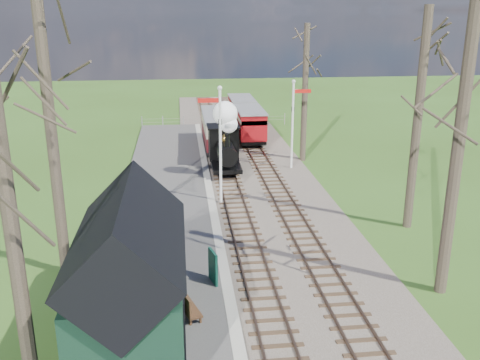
{
  "coord_description": "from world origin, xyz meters",
  "views": [
    {
      "loc": [
        -2.7,
        -10.38,
        9.75
      ],
      "look_at": [
        0.2,
        15.08,
        1.6
      ],
      "focal_mm": 40.0,
      "sensor_mm": 36.0,
      "label": 1
    }
  ],
  "objects_px": {
    "locomotive": "(225,141)",
    "bench": "(185,303)",
    "station_shed": "(131,277)",
    "sign_board": "(213,267)",
    "red_carriage_a": "(250,124)",
    "red_carriage_b": "(242,111)",
    "semaphore_near": "(219,137)",
    "semaphore_far": "(294,118)",
    "person": "(179,288)",
    "coach": "(218,129)"
  },
  "relations": [
    {
      "from": "red_carriage_b",
      "to": "sign_board",
      "type": "relative_size",
      "value": 4.02
    },
    {
      "from": "sign_board",
      "to": "semaphore_near",
      "type": "bearing_deg",
      "value": 84.07
    },
    {
      "from": "coach",
      "to": "person",
      "type": "xyz_separation_m",
      "value": [
        -2.91,
        -21.85,
        -0.67
      ]
    },
    {
      "from": "coach",
      "to": "red_carriage_b",
      "type": "distance_m",
      "value": 7.79
    },
    {
      "from": "coach",
      "to": "bench",
      "type": "distance_m",
      "value": 22.59
    },
    {
      "from": "red_carriage_b",
      "to": "sign_board",
      "type": "height_order",
      "value": "red_carriage_b"
    },
    {
      "from": "station_shed",
      "to": "coach",
      "type": "bearing_deg",
      "value": 79.66
    },
    {
      "from": "semaphore_near",
      "to": "semaphore_far",
      "type": "relative_size",
      "value": 1.09
    },
    {
      "from": "semaphore_near",
      "to": "sign_board",
      "type": "relative_size",
      "value": 5.03
    },
    {
      "from": "station_shed",
      "to": "locomotive",
      "type": "bearing_deg",
      "value": 76.24
    },
    {
      "from": "station_shed",
      "to": "semaphore_near",
      "type": "distance_m",
      "value": 12.58
    },
    {
      "from": "locomotive",
      "to": "red_carriage_b",
      "type": "bearing_deg",
      "value": 78.98
    },
    {
      "from": "locomotive",
      "to": "person",
      "type": "relative_size",
      "value": 3.38
    },
    {
      "from": "locomotive",
      "to": "coach",
      "type": "distance_m",
      "value": 6.09
    },
    {
      "from": "red_carriage_b",
      "to": "person",
      "type": "distance_m",
      "value": 29.72
    },
    {
      "from": "red_carriage_a",
      "to": "red_carriage_b",
      "type": "bearing_deg",
      "value": 90.0
    },
    {
      "from": "locomotive",
      "to": "semaphore_near",
      "type": "bearing_deg",
      "value": -97.85
    },
    {
      "from": "person",
      "to": "bench",
      "type": "bearing_deg",
      "value": -140.94
    },
    {
      "from": "coach",
      "to": "red_carriage_a",
      "type": "bearing_deg",
      "value": 35.33
    },
    {
      "from": "locomotive",
      "to": "person",
      "type": "xyz_separation_m",
      "value": [
        -2.9,
        -15.79,
        -1.23
      ]
    },
    {
      "from": "red_carriage_a",
      "to": "semaphore_near",
      "type": "bearing_deg",
      "value": -104.11
    },
    {
      "from": "semaphore_far",
      "to": "person",
      "type": "bearing_deg",
      "value": -114.08
    },
    {
      "from": "locomotive",
      "to": "bench",
      "type": "height_order",
      "value": "locomotive"
    },
    {
      "from": "station_shed",
      "to": "sign_board",
      "type": "relative_size",
      "value": 5.1
    },
    {
      "from": "red_carriage_a",
      "to": "red_carriage_b",
      "type": "distance_m",
      "value": 5.5
    },
    {
      "from": "semaphore_far",
      "to": "locomotive",
      "type": "xyz_separation_m",
      "value": [
        -4.39,
        -0.51,
        -1.24
      ]
    },
    {
      "from": "bench",
      "to": "person",
      "type": "relative_size",
      "value": 1.19
    },
    {
      "from": "red_carriage_b",
      "to": "person",
      "type": "relative_size",
      "value": 3.66
    },
    {
      "from": "semaphore_near",
      "to": "semaphore_far",
      "type": "distance_m",
      "value": 7.91
    },
    {
      "from": "locomotive",
      "to": "bench",
      "type": "distance_m",
      "value": 16.63
    },
    {
      "from": "station_shed",
      "to": "bench",
      "type": "xyz_separation_m",
      "value": [
        1.56,
        1.16,
        -1.65
      ]
    },
    {
      "from": "semaphore_near",
      "to": "red_carriage_a",
      "type": "height_order",
      "value": "semaphore_near"
    },
    {
      "from": "red_carriage_b",
      "to": "person",
      "type": "height_order",
      "value": "red_carriage_b"
    },
    {
      "from": "red_carriage_b",
      "to": "sign_board",
      "type": "distance_m",
      "value": 27.98
    },
    {
      "from": "semaphore_far",
      "to": "coach",
      "type": "distance_m",
      "value": 7.3
    },
    {
      "from": "semaphore_far",
      "to": "locomotive",
      "type": "distance_m",
      "value": 4.59
    },
    {
      "from": "station_shed",
      "to": "red_carriage_a",
      "type": "height_order",
      "value": "station_shed"
    },
    {
      "from": "coach",
      "to": "semaphore_far",
      "type": "bearing_deg",
      "value": -51.8
    },
    {
      "from": "sign_board",
      "to": "coach",
      "type": "bearing_deg",
      "value": 85.28
    },
    {
      "from": "station_shed",
      "to": "locomotive",
      "type": "distance_m",
      "value": 18.01
    },
    {
      "from": "semaphore_near",
      "to": "semaphore_far",
      "type": "xyz_separation_m",
      "value": [
        5.14,
        6.0,
        -0.27
      ]
    },
    {
      "from": "semaphore_near",
      "to": "bench",
      "type": "xyz_separation_m",
      "value": [
        -1.97,
        -10.85,
        -3.0
      ]
    },
    {
      "from": "semaphore_near",
      "to": "coach",
      "type": "distance_m",
      "value": 11.77
    },
    {
      "from": "semaphore_near",
      "to": "bench",
      "type": "bearing_deg",
      "value": -100.28
    },
    {
      "from": "sign_board",
      "to": "bench",
      "type": "relative_size",
      "value": 0.76
    },
    {
      "from": "semaphore_far",
      "to": "red_carriage_b",
      "type": "distance_m",
      "value": 13.16
    },
    {
      "from": "semaphore_far",
      "to": "red_carriage_a",
      "type": "bearing_deg",
      "value": 103.48
    },
    {
      "from": "locomotive",
      "to": "sign_board",
      "type": "xyz_separation_m",
      "value": [
        -1.66,
        -14.23,
        -1.3
      ]
    },
    {
      "from": "semaphore_near",
      "to": "sign_board",
      "type": "distance_m",
      "value": 9.22
    },
    {
      "from": "red_carriage_a",
      "to": "red_carriage_b",
      "type": "relative_size",
      "value": 1.0
    }
  ]
}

